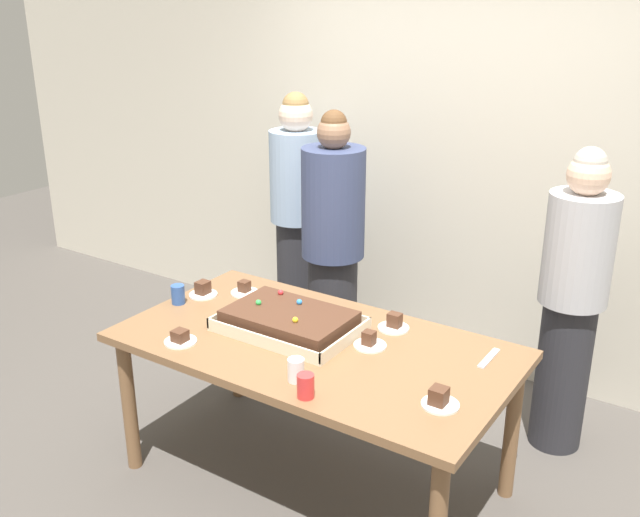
% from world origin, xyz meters
% --- Properties ---
extents(ground_plane, '(12.00, 12.00, 0.00)m').
position_xyz_m(ground_plane, '(0.00, 0.00, 0.00)').
color(ground_plane, '#4C4742').
extents(interior_back_panel, '(8.00, 0.12, 3.00)m').
position_xyz_m(interior_back_panel, '(0.00, 1.60, 1.50)').
color(interior_back_panel, beige).
rests_on(interior_back_panel, ground_plane).
extents(party_table, '(1.82, 0.99, 0.76)m').
position_xyz_m(party_table, '(0.00, 0.00, 0.68)').
color(party_table, brown).
rests_on(party_table, ground_plane).
extents(sheet_cake, '(0.65, 0.44, 0.12)m').
position_xyz_m(sheet_cake, '(-0.17, 0.04, 0.81)').
color(sheet_cake, beige).
rests_on(sheet_cake, party_table).
extents(plated_slice_near_left, '(0.15, 0.15, 0.08)m').
position_xyz_m(plated_slice_near_left, '(-0.80, 0.13, 0.79)').
color(plated_slice_near_left, white).
rests_on(plated_slice_near_left, party_table).
extents(plated_slice_near_right, '(0.15, 0.15, 0.07)m').
position_xyz_m(plated_slice_near_right, '(0.23, 0.10, 0.78)').
color(plated_slice_near_right, white).
rests_on(plated_slice_near_right, party_table).
extents(plated_slice_far_left, '(0.15, 0.15, 0.07)m').
position_xyz_m(plated_slice_far_left, '(-0.63, 0.27, 0.78)').
color(plated_slice_far_left, white).
rests_on(plated_slice_far_left, party_table).
extents(plated_slice_far_right, '(0.15, 0.15, 0.08)m').
position_xyz_m(plated_slice_far_right, '(0.24, 0.33, 0.79)').
color(plated_slice_far_right, white).
rests_on(plated_slice_far_right, party_table).
extents(plated_slice_center_front, '(0.15, 0.15, 0.08)m').
position_xyz_m(plated_slice_center_front, '(0.71, -0.18, 0.79)').
color(plated_slice_center_front, white).
rests_on(plated_slice_center_front, party_table).
extents(plated_slice_center_back, '(0.15, 0.15, 0.06)m').
position_xyz_m(plated_slice_center_back, '(-0.51, -0.35, 0.78)').
color(plated_slice_center_back, white).
rests_on(plated_slice_center_back, party_table).
extents(drink_cup_nearest, '(0.07, 0.07, 0.10)m').
position_xyz_m(drink_cup_nearest, '(-0.83, -0.02, 0.81)').
color(drink_cup_nearest, '#2D5199').
rests_on(drink_cup_nearest, party_table).
extents(drink_cup_middle, '(0.07, 0.07, 0.10)m').
position_xyz_m(drink_cup_middle, '(0.24, -0.42, 0.81)').
color(drink_cup_middle, red).
rests_on(drink_cup_middle, party_table).
extents(drink_cup_far_end, '(0.07, 0.07, 0.10)m').
position_xyz_m(drink_cup_far_end, '(0.13, -0.33, 0.81)').
color(drink_cup_far_end, white).
rests_on(drink_cup_far_end, party_table).
extents(cake_server_utensil, '(0.03, 0.20, 0.01)m').
position_xyz_m(cake_server_utensil, '(0.73, 0.29, 0.77)').
color(cake_server_utensil, silver).
rests_on(cake_server_utensil, party_table).
extents(person_serving_front, '(0.37, 0.37, 1.67)m').
position_xyz_m(person_serving_front, '(-0.48, 0.92, 0.85)').
color(person_serving_front, '#28282D').
rests_on(person_serving_front, ground_plane).
extents(person_green_shirt_behind, '(0.34, 0.34, 1.61)m').
position_xyz_m(person_green_shirt_behind, '(0.90, 0.98, 0.83)').
color(person_green_shirt_behind, '#28282D').
rests_on(person_green_shirt_behind, ground_plane).
extents(person_striped_tie_right, '(0.35, 0.35, 1.70)m').
position_xyz_m(person_striped_tie_right, '(-0.96, 1.23, 0.88)').
color(person_striped_tie_right, '#28282D').
rests_on(person_striped_tie_right, ground_plane).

